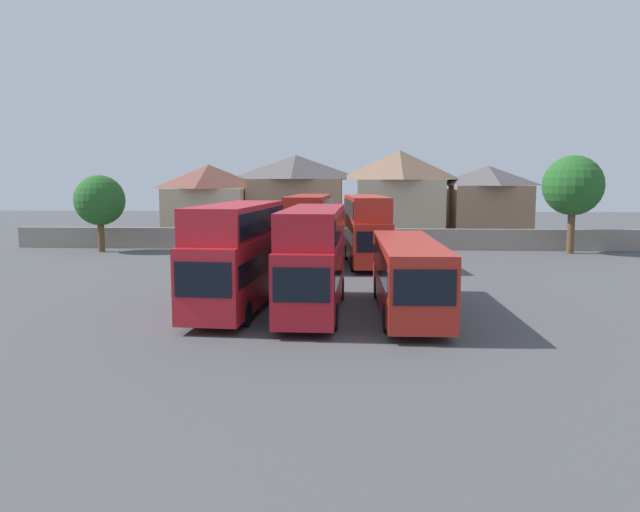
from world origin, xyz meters
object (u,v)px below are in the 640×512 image
bus_1 (237,251)px  house_terrace_left (209,201)px  bus_2 (313,254)px  bus_4 (309,226)px  bus_3 (408,272)px  tree_behind_wall (573,186)px  house_terrace_far_right (487,202)px  house_terrace_right (399,194)px  bus_5 (366,226)px  house_terrace_centre (296,196)px  tree_left_of_lot (100,201)px

bus_1 → house_terrace_left: (-9.13, 33.74, 1.04)m
bus_2 → bus_4: bus_4 is taller
bus_2 → bus_3: bearing=92.6°
bus_3 → tree_behind_wall: bearing=146.3°
house_terrace_far_right → bus_2: bearing=-113.1°
bus_2 → house_terrace_right: size_ratio=1.17×
bus_1 → bus_2: bus_1 is taller
house_terrace_left → house_terrace_far_right: size_ratio=1.00×
bus_4 → house_terrace_far_right: house_terrace_far_right is taller
bus_1 → tree_behind_wall: (23.03, 23.46, 2.72)m
bus_5 → house_terrace_right: (3.58, 18.92, 1.79)m
house_terrace_centre → tree_behind_wall: house_terrace_centre is taller
bus_1 → bus_3: (7.85, -0.28, -0.88)m
bus_4 → house_terrace_centre: 19.66m
bus_5 → tree_left_of_lot: bearing=-112.0°
bus_5 → tree_behind_wall: bearing=110.7°
bus_2 → bus_3: 4.36m
bus_1 → house_terrace_left: size_ratio=1.24×
bus_3 → house_terrace_centre: (-8.38, 35.24, 2.40)m
bus_3 → tree_behind_wall: tree_behind_wall is taller
house_terrace_far_right → tree_behind_wall: bearing=-68.8°
house_terrace_right → house_terrace_far_right: size_ratio=1.07×
bus_3 → bus_5: size_ratio=1.14×
bus_3 → tree_left_of_lot: bearing=-135.1°
bus_2 → house_terrace_far_right: house_terrace_far_right is taller
house_terrace_right → tree_behind_wall: (13.21, -11.02, 0.96)m
bus_3 → bus_4: bus_4 is taller
bus_1 → house_terrace_far_right: house_terrace_far_right is taller
tree_left_of_lot → house_terrace_left: bearing=59.8°
bus_4 → tree_behind_wall: 22.44m
bus_3 → bus_5: (-1.60, 15.84, 0.85)m
bus_2 → house_terrace_far_right: (15.05, 35.26, 1.05)m
house_terrace_centre → house_terrace_right: (10.35, -0.48, 0.23)m
bus_2 → tree_left_of_lot: 29.92m
bus_2 → house_terrace_centre: 35.62m
bus_3 → tree_left_of_lot: (-23.54, 22.74, 2.37)m
house_terrace_left → house_terrace_far_right: bearing=2.3°
bus_2 → house_terrace_left: (-12.69, 34.13, 1.12)m
bus_5 → house_terrace_left: house_terrace_left is taller
bus_2 → bus_1: bearing=-95.1°
house_terrace_far_right → tree_left_of_lot: 36.48m
house_terrace_left → tree_behind_wall: bearing=-17.7°
bus_4 → house_terrace_far_right: size_ratio=1.26×
house_terrace_far_right → bus_1: bearing=-118.1°
house_terrace_left → house_terrace_far_right: (27.74, 1.13, -0.07)m
house_terrace_right → house_terrace_far_right: house_terrace_right is taller
bus_1 → tree_behind_wall: 32.99m
house_terrace_far_right → tree_left_of_lot: size_ratio=1.30×
bus_4 → house_terrace_centre: house_terrace_centre is taller
tree_left_of_lot → bus_5: bearing=-17.5°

